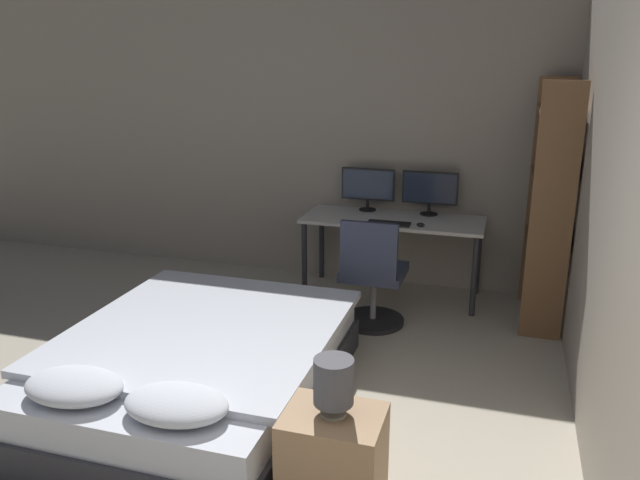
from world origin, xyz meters
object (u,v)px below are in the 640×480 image
Objects in this scene: desk at (393,227)px; keyboard at (389,223)px; bed at (198,367)px; monitor_left at (368,186)px; monitor_right at (430,190)px; bedside_lamp at (334,382)px; bookshelf at (551,196)px; nightstand at (333,463)px; computer_mouse at (421,225)px; office_chair at (372,281)px.

keyboard is (0.00, -0.22, 0.09)m from desk.
bed is 4.17× the size of monitor_left.
bedside_lamp is at bearing -90.53° from monitor_right.
monitor_left is 0.57m from keyboard.
monitor_right is at bearing 155.05° from bookshelf.
desk is (0.84, 2.18, 0.42)m from bed.
bedside_lamp is at bearing -111.30° from bookshelf.
nightstand is at bearing -84.89° from desk.
computer_mouse is at bearing 178.32° from bookshelf.
nightstand is 1.44× the size of keyboard.
computer_mouse reaches higher than nightstand.
office_chair is (-0.29, 2.18, 0.12)m from nightstand.
computer_mouse is 0.69m from office_chair.
bookshelf is (1.01, -0.47, 0.11)m from monitor_right.
bookshelf is at bearing -16.47° from monitor_left.
bedside_lamp is at bearing -80.05° from monitor_left.
keyboard is (0.29, -0.44, -0.22)m from monitor_left.
keyboard is at bearing 95.52° from bedside_lamp.
desk is at bearing 95.11° from nightstand.
nightstand is at bearing -33.11° from bed.
bookshelf is (2.13, 1.93, 0.84)m from bed.
bed is 1.39m from bedside_lamp.
bedside_lamp is at bearing -84.48° from keyboard.
nightstand is 1.85× the size of bedside_lamp.
computer_mouse is at bearing 60.38° from bed.
bookshelf reaches higher than desk.
bed is 5.66× the size of keyboard.
nightstand is 0.44m from bedside_lamp.
nightstand is 2.96m from bookshelf.
bookshelf is (1.02, -0.03, 0.32)m from computer_mouse.
office_chair reaches higher than bed.
bookshelf is at bearing -10.81° from desk.
monitor_right is 1.36× the size of keyboard.
keyboard is (-0.26, 2.68, 0.48)m from nightstand.
office_chair reaches higher than desk.
nightstand is at bearing -90.34° from computer_mouse.
computer_mouse is at bearing -38.30° from desk.
keyboard is 0.40× the size of office_chair.
bed is 2.20m from keyboard.
bedside_lamp is 0.31× the size of office_chair.
monitor_right is at bearing 89.47° from nightstand.
office_chair reaches higher than computer_mouse.
bed reaches higher than nightstand.
bed is at bearing -102.98° from monitor_left.
nightstand is at bearing -90.53° from monitor_right.
bed is at bearing -119.17° from office_chair.
keyboard is at bearing 178.68° from bookshelf.
bedside_lamp reaches higher than nightstand.
nightstand is 1.06× the size of monitor_left.
office_chair is at bearing -92.09° from desk.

